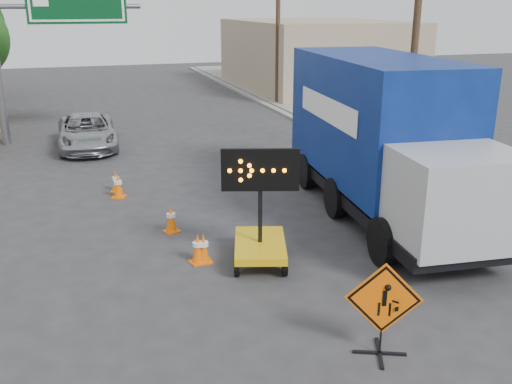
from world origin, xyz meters
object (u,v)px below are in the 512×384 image
pickup_truck (87,132)px  box_truck (382,147)px  construction_sign (383,307)px  arrow_board (260,238)px

pickup_truck → box_truck: box_truck is taller
construction_sign → arrow_board: arrow_board is taller
pickup_truck → arrow_board: bearing=-74.8°
pickup_truck → box_truck: size_ratio=0.52×
arrow_board → box_truck: (4.23, 2.01, 1.35)m
construction_sign → pickup_truck: construction_sign is taller
construction_sign → pickup_truck: size_ratio=0.35×
box_truck → pickup_truck: bearing=131.2°
arrow_board → pickup_truck: arrow_board is taller
arrow_board → construction_sign: bearing=-62.1°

